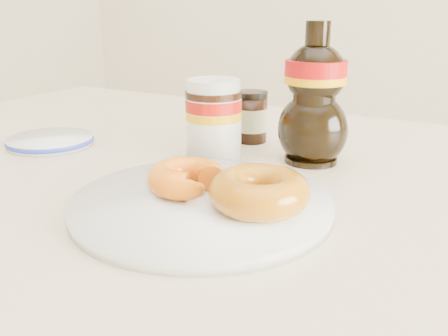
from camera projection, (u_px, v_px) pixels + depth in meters
The scene contains 8 objects.
dining_table at pixel (219, 227), 0.71m from camera, with size 1.40×0.90×0.75m.
plate at pixel (202, 204), 0.55m from camera, with size 0.29×0.29×0.01m.
donut_bitten at pixel (186, 178), 0.57m from camera, with size 0.09×0.09×0.03m, color orange.
donut_whole at pixel (259, 191), 0.52m from camera, with size 0.11×0.11×0.04m, color #A9580A.
nutella_jar at pixel (214, 116), 0.73m from camera, with size 0.08×0.08×0.12m.
syrup_bottle at pixel (314, 94), 0.69m from camera, with size 0.10×0.09×0.20m, color black, non-canonical shape.
dark_jar at pixel (251, 117), 0.82m from camera, with size 0.05×0.05×0.08m.
blue_rim_saucer at pixel (50, 141), 0.81m from camera, with size 0.14×0.14×0.01m.
Camera 1 is at (0.33, -0.46, 0.97)m, focal length 40.00 mm.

